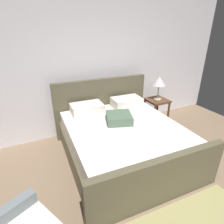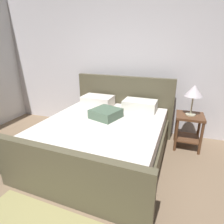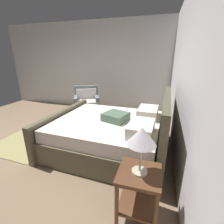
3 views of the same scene
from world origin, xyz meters
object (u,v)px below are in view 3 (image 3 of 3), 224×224
bed (111,133)px  nightstand_right (138,187)px  armchair (87,105)px  table_lamp_right (142,137)px

bed → nightstand_right: 1.45m
armchair → table_lamp_right: bearing=34.0°
table_lamp_right → armchair: bearing=-146.0°
nightstand_right → table_lamp_right: size_ratio=1.19×
bed → nightstand_right: size_ratio=3.68×
bed → armchair: bearing=-142.2°
nightstand_right → table_lamp_right: 0.60m
nightstand_right → armchair: bearing=-146.0°
bed → armchair: bed is taller
bed → table_lamp_right: (1.27, 0.69, 0.65)m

